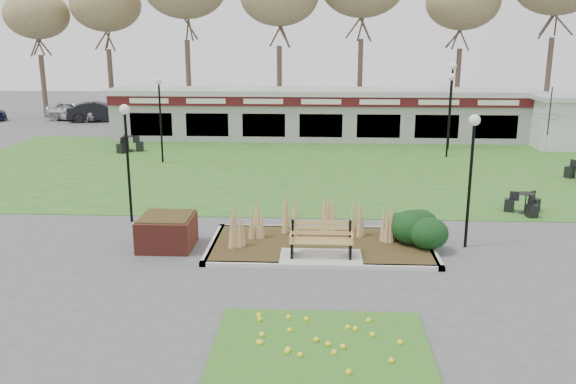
{
  "coord_description": "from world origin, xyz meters",
  "views": [
    {
      "loc": [
        -0.09,
        -15.34,
        5.92
      ],
      "look_at": [
        -0.99,
        2.0,
        1.42
      ],
      "focal_mm": 38.0,
      "sensor_mm": 36.0,
      "label": 1
    }
  ],
  "objects_px": {
    "brick_planter": "(167,231)",
    "lamp_post_near_right": "(472,152)",
    "park_bench": "(321,239)",
    "lamp_post_far_right": "(452,87)",
    "service_hut": "(572,121)",
    "car_silver": "(75,111)",
    "patio_umbrella": "(548,131)",
    "bistro_set_a": "(129,146)",
    "lamp_post_far_left": "(160,101)",
    "food_pavilion": "(321,114)",
    "lamp_post_mid_left": "(126,137)",
    "car_black": "(99,112)",
    "bistro_set_c": "(525,206)",
    "lamp_post_mid_right": "(450,97)"
  },
  "relations": [
    {
      "from": "lamp_post_far_right",
      "to": "lamp_post_mid_right",
      "type": "bearing_deg",
      "value": -102.93
    },
    {
      "from": "park_bench",
      "to": "car_black",
      "type": "height_order",
      "value": "car_black"
    },
    {
      "from": "lamp_post_mid_left",
      "to": "bistro_set_c",
      "type": "relative_size",
      "value": 2.95
    },
    {
      "from": "service_hut",
      "to": "car_silver",
      "type": "height_order",
      "value": "service_hut"
    },
    {
      "from": "lamp_post_far_right",
      "to": "bistro_set_a",
      "type": "distance_m",
      "value": 17.11
    },
    {
      "from": "lamp_post_mid_right",
      "to": "bistro_set_c",
      "type": "xyz_separation_m",
      "value": [
        0.69,
        -9.85,
        -2.74
      ]
    },
    {
      "from": "bistro_set_a",
      "to": "lamp_post_mid_right",
      "type": "bearing_deg",
      "value": -2.35
    },
    {
      "from": "brick_planter",
      "to": "lamp_post_far_right",
      "type": "height_order",
      "value": "lamp_post_far_right"
    },
    {
      "from": "bistro_set_a",
      "to": "patio_umbrella",
      "type": "relative_size",
      "value": 0.59
    },
    {
      "from": "bistro_set_c",
      "to": "car_silver",
      "type": "bearing_deg",
      "value": 137.9
    },
    {
      "from": "lamp_post_near_right",
      "to": "bistro_set_a",
      "type": "xyz_separation_m",
      "value": [
        -14.17,
        14.06,
        -2.5
      ]
    },
    {
      "from": "service_hut",
      "to": "bistro_set_a",
      "type": "xyz_separation_m",
      "value": [
        -23.52,
        -2.48,
        -1.17
      ]
    },
    {
      "from": "car_silver",
      "to": "food_pavilion",
      "type": "bearing_deg",
      "value": -95.64
    },
    {
      "from": "lamp_post_near_right",
      "to": "lamp_post_mid_right",
      "type": "bearing_deg",
      "value": 81.0
    },
    {
      "from": "lamp_post_mid_left",
      "to": "bistro_set_a",
      "type": "bearing_deg",
      "value": 107.6
    },
    {
      "from": "bistro_set_c",
      "to": "car_silver",
      "type": "height_order",
      "value": "car_silver"
    },
    {
      "from": "lamp_post_far_right",
      "to": "food_pavilion",
      "type": "bearing_deg",
      "value": 156.33
    },
    {
      "from": "service_hut",
      "to": "lamp_post_near_right",
      "type": "relative_size",
      "value": 1.15
    },
    {
      "from": "bistro_set_a",
      "to": "lamp_post_far_left",
      "type": "bearing_deg",
      "value": -47.44
    },
    {
      "from": "lamp_post_far_left",
      "to": "car_silver",
      "type": "distance_m",
      "value": 17.41
    },
    {
      "from": "lamp_post_mid_right",
      "to": "bistro_set_a",
      "type": "relative_size",
      "value": 2.8
    },
    {
      "from": "brick_planter",
      "to": "lamp_post_near_right",
      "type": "bearing_deg",
      "value": 3.09
    },
    {
      "from": "park_bench",
      "to": "service_hut",
      "type": "bearing_deg",
      "value": 52.75
    },
    {
      "from": "brick_planter",
      "to": "car_silver",
      "type": "distance_m",
      "value": 29.07
    },
    {
      "from": "park_bench",
      "to": "lamp_post_far_right",
      "type": "xyz_separation_m",
      "value": [
        6.76,
        16.75,
        2.72
      ]
    },
    {
      "from": "lamp_post_near_right",
      "to": "car_black",
      "type": "bearing_deg",
      "value": 128.04
    },
    {
      "from": "service_hut",
      "to": "lamp_post_far_right",
      "type": "xyz_separation_m",
      "value": [
        -6.74,
        -1.0,
        1.86
      ]
    },
    {
      "from": "lamp_post_mid_right",
      "to": "lamp_post_far_left",
      "type": "relative_size",
      "value": 1.02
    },
    {
      "from": "lamp_post_near_right",
      "to": "car_silver",
      "type": "bearing_deg",
      "value": 130.14
    },
    {
      "from": "park_bench",
      "to": "bistro_set_a",
      "type": "distance_m",
      "value": 18.27
    },
    {
      "from": "park_bench",
      "to": "lamp_post_mid_right",
      "type": "xyz_separation_m",
      "value": [
        6.27,
        14.6,
        2.41
      ]
    },
    {
      "from": "bistro_set_c",
      "to": "lamp_post_far_left",
      "type": "bearing_deg",
      "value": 151.65
    },
    {
      "from": "lamp_post_mid_left",
      "to": "bistro_set_a",
      "type": "distance_m",
      "value": 12.96
    },
    {
      "from": "service_hut",
      "to": "car_silver",
      "type": "relative_size",
      "value": 1.05
    },
    {
      "from": "lamp_post_near_right",
      "to": "bistro_set_c",
      "type": "xyz_separation_m",
      "value": [
        2.81,
        3.54,
        -2.53
      ]
    },
    {
      "from": "park_bench",
      "to": "car_black",
      "type": "bearing_deg",
      "value": 120.51
    },
    {
      "from": "brick_planter",
      "to": "lamp_post_far_left",
      "type": "relative_size",
      "value": 0.37
    },
    {
      "from": "bistro_set_a",
      "to": "car_silver",
      "type": "bearing_deg",
      "value": 122.71
    },
    {
      "from": "lamp_post_near_right",
      "to": "brick_planter",
      "type": "bearing_deg",
      "value": -176.91
    },
    {
      "from": "lamp_post_mid_left",
      "to": "car_black",
      "type": "xyz_separation_m",
      "value": [
        -9.38,
        23.24,
        -2.09
      ]
    },
    {
      "from": "lamp_post_mid_right",
      "to": "patio_umbrella",
      "type": "distance_m",
      "value": 4.74
    },
    {
      "from": "food_pavilion",
      "to": "lamp_post_far_left",
      "type": "distance_m",
      "value": 10.49
    },
    {
      "from": "lamp_post_mid_left",
      "to": "food_pavilion",
      "type": "bearing_deg",
      "value": 69.56
    },
    {
      "from": "park_bench",
      "to": "patio_umbrella",
      "type": "distance_m",
      "value": 16.79
    },
    {
      "from": "patio_umbrella",
      "to": "car_silver",
      "type": "height_order",
      "value": "patio_umbrella"
    },
    {
      "from": "car_silver",
      "to": "lamp_post_far_left",
      "type": "bearing_deg",
      "value": -128.82
    },
    {
      "from": "lamp_post_far_right",
      "to": "bistro_set_c",
      "type": "relative_size",
      "value": 3.51
    },
    {
      "from": "patio_umbrella",
      "to": "brick_planter",
      "type": "bearing_deg",
      "value": -140.5
    },
    {
      "from": "park_bench",
      "to": "service_hut",
      "type": "xyz_separation_m",
      "value": [
        13.5,
        17.75,
        0.86
      ]
    },
    {
      "from": "food_pavilion",
      "to": "service_hut",
      "type": "distance_m",
      "value": 13.64
    }
  ]
}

